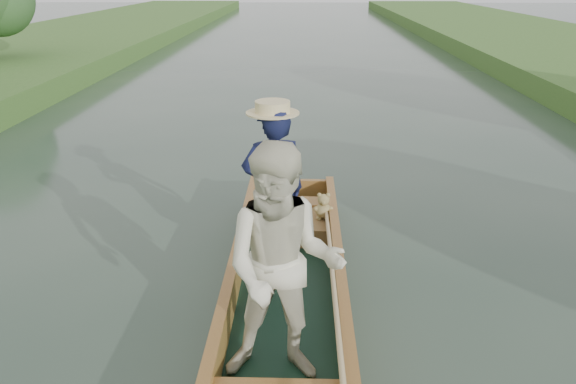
{
  "coord_description": "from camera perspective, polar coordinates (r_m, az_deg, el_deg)",
  "views": [
    {
      "loc": [
        0.15,
        -4.69,
        3.02
      ],
      "look_at": [
        0.0,
        0.6,
        0.95
      ],
      "focal_mm": 35.0,
      "sensor_mm": 36.0,
      "label": 1
    }
  ],
  "objects": [
    {
      "name": "punt",
      "position": [
        4.99,
        -0.42,
        -6.34
      ],
      "size": [
        1.12,
        5.0,
        1.96
      ],
      "color": "black",
      "rests_on": "ground"
    },
    {
      "name": "trees_far",
      "position": [
        11.35,
        -5.74,
        18.67
      ],
      "size": [
        21.97,
        11.43,
        4.45
      ],
      "color": "#47331E",
      "rests_on": "ground"
    },
    {
      "name": "ground",
      "position": [
        5.58,
        -0.18,
        -11.41
      ],
      "size": [
        120.0,
        120.0,
        0.0
      ],
      "primitive_type": "plane",
      "color": "#283D30",
      "rests_on": "ground"
    }
  ]
}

